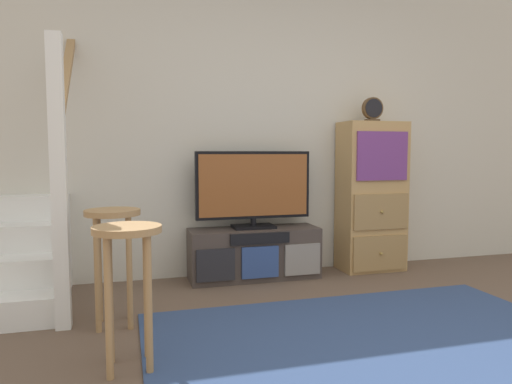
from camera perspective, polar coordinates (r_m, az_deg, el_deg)
The scene contains 9 objects.
back_wall at distance 4.34m, azimuth 2.69°, elevation 8.27°, with size 6.40×0.12×2.70m, color beige.
area_rug at distance 2.84m, azimuth 15.08°, elevation -17.75°, with size 2.60×1.80×0.01m, color navy.
media_console at distance 4.08m, azimuth -0.21°, elevation -7.50°, with size 1.12×0.38×0.44m.
television at distance 4.02m, azimuth -0.31°, elevation 0.56°, with size 1.01×0.22×0.66m.
side_cabinet at distance 4.45m, azimuth 13.90°, elevation -0.57°, with size 0.58×0.38×1.37m.
desk_clock at distance 4.43m, azimuth 14.01°, elevation 9.72°, with size 0.20×0.08×0.22m.
staircase at distance 4.01m, azimuth -28.13°, elevation -6.08°, with size 1.00×1.36×2.20m.
bar_stool_near at distance 2.44m, azimuth -15.36°, elevation -8.39°, with size 0.34×0.34×0.73m.
bar_stool_far at distance 3.06m, azimuth -17.02°, elevation -5.63°, with size 0.34×0.34×0.74m.
Camera 1 is at (-1.36, -1.65, 1.09)m, focal length 32.83 mm.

